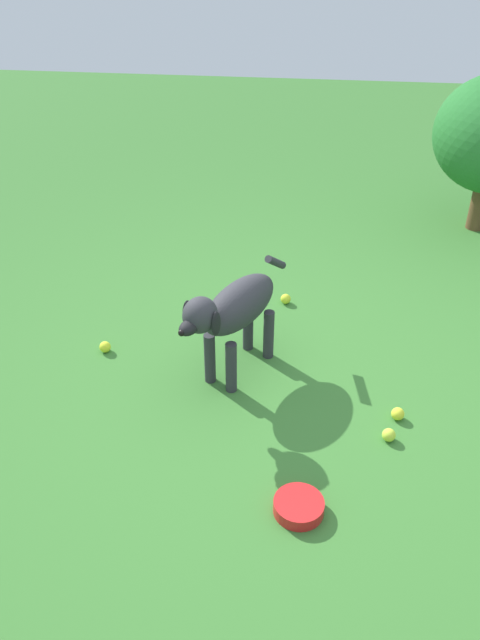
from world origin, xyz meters
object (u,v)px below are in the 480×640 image
Objects in this scene: water_bowl at (299,506)px; tennis_ball_3 at (286,299)px; tennis_ball_0 at (105,347)px; tennis_ball_2 at (398,414)px; tennis_ball_1 at (389,435)px; dog at (234,310)px.

tennis_ball_3 is at bearing -174.38° from water_bowl.
tennis_ball_2 is (0.37, 1.64, 0.00)m from tennis_ball_0.
tennis_ball_1 is 0.17m from tennis_ball_2.
dog is at bearing 82.39° from tennis_ball_0.
dog reaches higher than water_bowl.
tennis_ball_2 is at bearing 77.28° from tennis_ball_0.
tennis_ball_2 is at bearing 143.97° from water_bowl.
tennis_ball_0 is 1.00× the size of tennis_ball_3.
water_bowl is (0.49, -0.41, -0.00)m from tennis_ball_1.
tennis_ball_2 is 1.00× the size of tennis_ball_3.
water_bowl is (1.01, 1.17, -0.00)m from tennis_ball_0.
tennis_ball_0 is 1.68m from tennis_ball_2.
tennis_ball_0 is 1.20m from tennis_ball_3.
dog is at bearing -117.66° from tennis_ball_1.
dog is 0.99m from tennis_ball_1.
dog reaches higher than tennis_ball_2.
tennis_ball_1 is 0.30× the size of water_bowl.
tennis_ball_3 is (-1.19, -0.58, 0.00)m from tennis_ball_1.
tennis_ball_0 is 1.55m from water_bowl.
tennis_ball_1 is at bearing 139.57° from water_bowl.
tennis_ball_3 is at bearing -169.59° from dog.
dog is 12.79× the size of tennis_ball_0.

